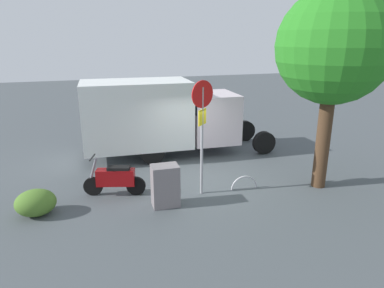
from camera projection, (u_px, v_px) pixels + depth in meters
name	position (u px, v px, depth m)	size (l,w,h in m)	color
ground_plane	(202.00, 178.00, 11.36)	(60.00, 60.00, 0.00)	#474E52
box_truck_near	(161.00, 115.00, 13.22)	(7.39, 2.51, 2.92)	black
motorcycle	(115.00, 179.00, 10.01)	(1.76, 0.76, 1.20)	black
stop_sign	(202.00, 120.00, 9.60)	(0.71, 0.33, 3.35)	#9E9EA3
street_tree	(334.00, 48.00, 9.55)	(3.24, 3.24, 5.83)	#47301E
utility_cabinet	(165.00, 186.00, 9.37)	(0.73, 0.52, 1.17)	slate
bike_rack_hoop	(244.00, 189.00, 10.58)	(0.85, 0.85, 0.05)	#B7B7BC
shrub_near_sign	(36.00, 203.00, 8.91)	(1.03, 0.84, 0.70)	#4B7429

